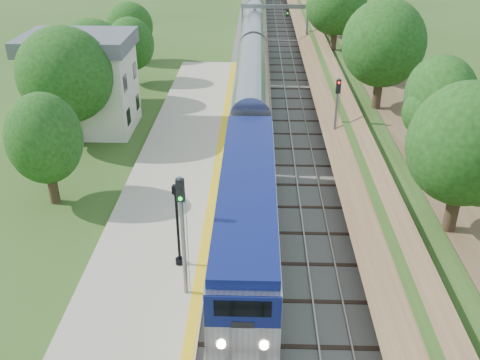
{
  "coord_description": "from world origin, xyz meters",
  "views": [
    {
      "loc": [
        0.41,
        -12.34,
        17.47
      ],
      "look_at": [
        -0.5,
        15.52,
        2.8
      ],
      "focal_mm": 40.0,
      "sensor_mm": 36.0,
      "label": 1
    }
  ],
  "objects_px": {
    "lamppost_far": "(178,230)",
    "signal_platform": "(182,225)",
    "station_building": "(83,82)",
    "signal_gantry": "(275,16)",
    "signal_farside": "(336,111)",
    "train": "(255,24)"
  },
  "relations": [
    {
      "from": "station_building",
      "to": "signal_gantry",
      "type": "height_order",
      "value": "station_building"
    },
    {
      "from": "signal_gantry",
      "to": "station_building",
      "type": "bearing_deg",
      "value": -123.38
    },
    {
      "from": "signal_gantry",
      "to": "lamppost_far",
      "type": "relative_size",
      "value": 1.79
    },
    {
      "from": "signal_gantry",
      "to": "train",
      "type": "bearing_deg",
      "value": 107.42
    },
    {
      "from": "signal_gantry",
      "to": "train",
      "type": "xyz_separation_m",
      "value": [
        -2.47,
        7.87,
        -2.54
      ]
    },
    {
      "from": "train",
      "to": "signal_platform",
      "type": "height_order",
      "value": "signal_platform"
    },
    {
      "from": "lamppost_far",
      "to": "signal_platform",
      "type": "relative_size",
      "value": 0.73
    },
    {
      "from": "station_building",
      "to": "signal_gantry",
      "type": "bearing_deg",
      "value": 56.62
    },
    {
      "from": "train",
      "to": "station_building",
      "type": "bearing_deg",
      "value": -113.07
    },
    {
      "from": "station_building",
      "to": "signal_gantry",
      "type": "distance_m",
      "value": 29.94
    },
    {
      "from": "station_building",
      "to": "lamppost_far",
      "type": "distance_m",
      "value": 22.18
    },
    {
      "from": "station_building",
      "to": "signal_farside",
      "type": "xyz_separation_m",
      "value": [
        20.2,
        -5.53,
        -0.19
      ]
    },
    {
      "from": "signal_platform",
      "to": "signal_farside",
      "type": "distance_m",
      "value": 18.65
    },
    {
      "from": "station_building",
      "to": "signal_farside",
      "type": "height_order",
      "value": "station_building"
    },
    {
      "from": "lamppost_far",
      "to": "signal_farside",
      "type": "xyz_separation_m",
      "value": [
        9.72,
        13.95,
        1.43
      ]
    },
    {
      "from": "lamppost_far",
      "to": "signal_farside",
      "type": "bearing_deg",
      "value": 55.15
    },
    {
      "from": "lamppost_far",
      "to": "signal_platform",
      "type": "height_order",
      "value": "signal_platform"
    },
    {
      "from": "station_building",
      "to": "signal_platform",
      "type": "height_order",
      "value": "station_building"
    },
    {
      "from": "signal_gantry",
      "to": "train",
      "type": "relative_size",
      "value": 0.07
    },
    {
      "from": "station_building",
      "to": "signal_gantry",
      "type": "relative_size",
      "value": 1.02
    },
    {
      "from": "lamppost_far",
      "to": "signal_farside",
      "type": "distance_m",
      "value": 17.06
    },
    {
      "from": "signal_platform",
      "to": "station_building",
      "type": "bearing_deg",
      "value": 116.97
    }
  ]
}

